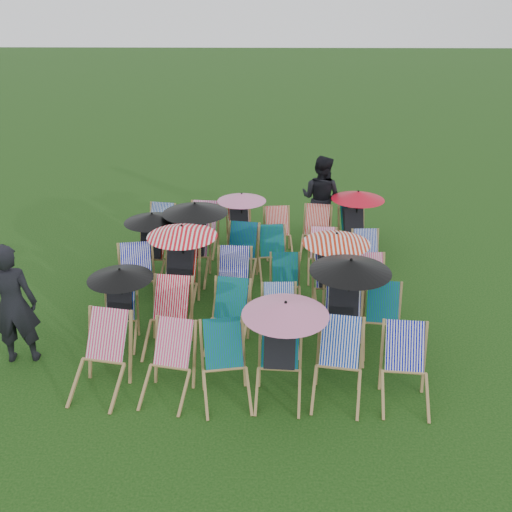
{
  "coord_description": "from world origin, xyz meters",
  "views": [
    {
      "loc": [
        0.19,
        -8.39,
        4.88
      ],
      "look_at": [
        0.01,
        0.19,
        0.9
      ],
      "focal_mm": 40.0,
      "sensor_mm": 36.0,
      "label": 1
    }
  ],
  "objects_px": {
    "deckchair_0": "(100,358)",
    "person_rear": "(321,198)",
    "deckchair_29": "(355,221)",
    "deckchair_5": "(406,369)",
    "person_left": "(13,304)"
  },
  "relations": [
    {
      "from": "deckchair_29",
      "to": "person_left",
      "type": "height_order",
      "value": "person_left"
    },
    {
      "from": "deckchair_29",
      "to": "person_left",
      "type": "bearing_deg",
      "value": -151.13
    },
    {
      "from": "deckchair_0",
      "to": "person_rear",
      "type": "height_order",
      "value": "person_rear"
    },
    {
      "from": "deckchair_0",
      "to": "deckchair_29",
      "type": "height_order",
      "value": "deckchair_29"
    },
    {
      "from": "deckchair_0",
      "to": "deckchair_5",
      "type": "xyz_separation_m",
      "value": [
        3.99,
        -0.13,
        -0.03
      ]
    },
    {
      "from": "deckchair_0",
      "to": "deckchair_5",
      "type": "relative_size",
      "value": 1.08
    },
    {
      "from": "deckchair_0",
      "to": "deckchair_29",
      "type": "distance_m",
      "value": 6.09
    },
    {
      "from": "deckchair_0",
      "to": "deckchair_5",
      "type": "height_order",
      "value": "deckchair_0"
    },
    {
      "from": "deckchair_29",
      "to": "deckchair_0",
      "type": "bearing_deg",
      "value": -138.29
    },
    {
      "from": "deckchair_5",
      "to": "person_rear",
      "type": "xyz_separation_m",
      "value": [
        -0.67,
        5.41,
        0.44
      ]
    },
    {
      "from": "deckchair_0",
      "to": "person_left",
      "type": "bearing_deg",
      "value": 163.95
    },
    {
      "from": "person_rear",
      "to": "deckchair_5",
      "type": "bearing_deg",
      "value": 126.18
    },
    {
      "from": "deckchair_5",
      "to": "deckchair_29",
      "type": "bearing_deg",
      "value": 95.24
    },
    {
      "from": "deckchair_5",
      "to": "person_rear",
      "type": "bearing_deg",
      "value": 102.16
    },
    {
      "from": "deckchair_5",
      "to": "person_left",
      "type": "bearing_deg",
      "value": 176.52
    }
  ]
}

